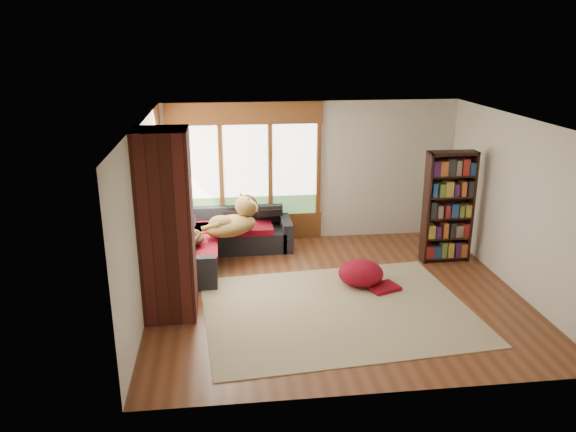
{
  "coord_description": "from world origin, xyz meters",
  "views": [
    {
      "loc": [
        -1.63,
        -7.58,
        3.74
      ],
      "look_at": [
        -0.6,
        0.95,
        0.95
      ],
      "focal_mm": 35.0,
      "sensor_mm": 36.0,
      "label": 1
    }
  ],
  "objects_px": {
    "pouf": "(361,272)",
    "dog_tan": "(234,215)",
    "brick_chimney": "(166,226)",
    "area_rug": "(337,310)",
    "sectional_sofa": "(206,241)",
    "dog_brindle": "(186,227)",
    "bookshelf": "(448,207)"
  },
  "relations": [
    {
      "from": "dog_tan",
      "to": "area_rug",
      "type": "bearing_deg",
      "value": -93.29
    },
    {
      "from": "dog_tan",
      "to": "dog_brindle",
      "type": "xyz_separation_m",
      "value": [
        -0.8,
        -0.31,
        -0.08
      ]
    },
    {
      "from": "brick_chimney",
      "to": "sectional_sofa",
      "type": "relative_size",
      "value": 1.18
    },
    {
      "from": "bookshelf",
      "to": "dog_brindle",
      "type": "relative_size",
      "value": 2.32
    },
    {
      "from": "pouf",
      "to": "dog_tan",
      "type": "relative_size",
      "value": 0.62
    },
    {
      "from": "area_rug",
      "to": "dog_tan",
      "type": "bearing_deg",
      "value": 123.55
    },
    {
      "from": "brick_chimney",
      "to": "pouf",
      "type": "xyz_separation_m",
      "value": [
        2.86,
        0.63,
        -1.1
      ]
    },
    {
      "from": "area_rug",
      "to": "dog_tan",
      "type": "xyz_separation_m",
      "value": [
        -1.37,
        2.07,
        0.81
      ]
    },
    {
      "from": "brick_chimney",
      "to": "bookshelf",
      "type": "relative_size",
      "value": 1.36
    },
    {
      "from": "area_rug",
      "to": "pouf",
      "type": "distance_m",
      "value": 1.0
    },
    {
      "from": "brick_chimney",
      "to": "pouf",
      "type": "bearing_deg",
      "value": 12.38
    },
    {
      "from": "dog_tan",
      "to": "dog_brindle",
      "type": "relative_size",
      "value": 1.39
    },
    {
      "from": "pouf",
      "to": "dog_tan",
      "type": "xyz_separation_m",
      "value": [
        -1.91,
        1.25,
        0.62
      ]
    },
    {
      "from": "area_rug",
      "to": "dog_brindle",
      "type": "height_order",
      "value": "dog_brindle"
    },
    {
      "from": "bookshelf",
      "to": "brick_chimney",
      "type": "bearing_deg",
      "value": -162.49
    },
    {
      "from": "bookshelf",
      "to": "dog_tan",
      "type": "bearing_deg",
      "value": 172.95
    },
    {
      "from": "pouf",
      "to": "dog_brindle",
      "type": "relative_size",
      "value": 0.85
    },
    {
      "from": "pouf",
      "to": "dog_tan",
      "type": "height_order",
      "value": "dog_tan"
    },
    {
      "from": "sectional_sofa",
      "to": "dog_brindle",
      "type": "bearing_deg",
      "value": -123.58
    },
    {
      "from": "bookshelf",
      "to": "pouf",
      "type": "bearing_deg",
      "value": -154.39
    },
    {
      "from": "brick_chimney",
      "to": "area_rug",
      "type": "bearing_deg",
      "value": -4.68
    },
    {
      "from": "bookshelf",
      "to": "dog_tan",
      "type": "xyz_separation_m",
      "value": [
        -3.59,
        0.44,
        -0.14
      ]
    },
    {
      "from": "pouf",
      "to": "area_rug",
      "type": "bearing_deg",
      "value": -123.59
    },
    {
      "from": "area_rug",
      "to": "bookshelf",
      "type": "distance_m",
      "value": 2.91
    },
    {
      "from": "brick_chimney",
      "to": "dog_brindle",
      "type": "xyz_separation_m",
      "value": [
        0.14,
        1.56,
        -0.56
      ]
    },
    {
      "from": "brick_chimney",
      "to": "area_rug",
      "type": "distance_m",
      "value": 2.66
    },
    {
      "from": "dog_tan",
      "to": "brick_chimney",
      "type": "bearing_deg",
      "value": -153.62
    },
    {
      "from": "pouf",
      "to": "brick_chimney",
      "type": "bearing_deg",
      "value": -167.62
    },
    {
      "from": "sectional_sofa",
      "to": "dog_brindle",
      "type": "xyz_separation_m",
      "value": [
        -0.3,
        -0.48,
        0.43
      ]
    },
    {
      "from": "area_rug",
      "to": "pouf",
      "type": "bearing_deg",
      "value": 56.41
    },
    {
      "from": "sectional_sofa",
      "to": "pouf",
      "type": "bearing_deg",
      "value": -31.98
    },
    {
      "from": "brick_chimney",
      "to": "area_rug",
      "type": "height_order",
      "value": "brick_chimney"
    }
  ]
}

